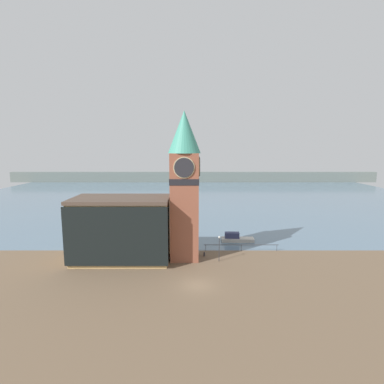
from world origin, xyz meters
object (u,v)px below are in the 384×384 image
object	(u,v)px
mooring_bollard_near	(205,254)
boat_near	(237,238)
pier_building	(123,229)
lamp_post	(220,244)
clock_tower	(185,182)

from	to	relation	value
mooring_bollard_near	boat_near	bearing A→B (deg)	51.11
pier_building	lamp_post	size ratio (longest dim) A/B	3.74
clock_tower	pier_building	bearing A→B (deg)	-175.70
pier_building	clock_tower	bearing A→B (deg)	4.30
pier_building	mooring_bollard_near	world-z (taller)	pier_building
pier_building	boat_near	world-z (taller)	pier_building
pier_building	mooring_bollard_near	bearing A→B (deg)	6.78
clock_tower	mooring_bollard_near	xyz separation A→B (m)	(3.04, 0.77, -11.41)
boat_near	mooring_bollard_near	world-z (taller)	boat_near
mooring_bollard_near	lamp_post	xyz separation A→B (m)	(2.13, -2.10, 2.34)
clock_tower	boat_near	xyz separation A→B (m)	(9.09, 8.27, -11.19)
mooring_bollard_near	pier_building	bearing A→B (deg)	-173.22
mooring_bollard_near	lamp_post	world-z (taller)	lamp_post
clock_tower	pier_building	distance (m)	11.76
pier_building	mooring_bollard_near	xyz separation A→B (m)	(12.47, 1.48, -4.43)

